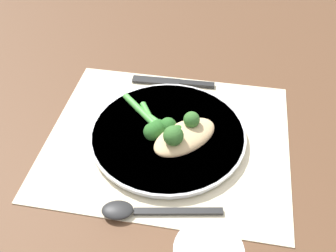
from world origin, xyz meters
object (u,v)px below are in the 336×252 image
Objects in this scene: broccoli_stalk_left at (153,128)px; broccoli_stalk_front at (157,124)px; broccoli_stalk_rear at (173,133)px; spoon at (133,210)px; plate at (168,134)px; chicken_fillet at (185,137)px; knife at (174,82)px.

broccoli_stalk_left and broccoli_stalk_front have the same top height.
broccoli_stalk_rear reaches higher than spoon.
chicken_fillet is (0.03, -0.02, 0.02)m from plate.
chicken_fillet reaches higher than spoon.
plate is at bearing -176.94° from knife.
broccoli_stalk_rear reaches higher than knife.
broccoli_stalk_left is (-0.06, 0.01, -0.00)m from chicken_fillet.
knife is at bearing -12.02° from spoon.
chicken_fillet is at bearing 109.91° from broccoli_stalk_front.
plate is 0.03m from broccoli_stalk_left.
plate is 2.46× the size of broccoli_stalk_front.
knife is at bearing -136.82° from broccoli_stalk_rear.
chicken_fillet is at bearing 136.78° from broccoli_stalk_left.
chicken_fillet is at bearing -32.04° from spoon.
chicken_fillet is 0.16m from spoon.
broccoli_stalk_rear is at bearing 106.86° from broccoli_stalk_front.
broccoli_stalk_rear reaches higher than plate.
spoon is (-0.00, -0.17, -0.02)m from broccoli_stalk_front.
spoon is at bearing 59.61° from broccoli_stalk_left.
broccoli_stalk_left is (-0.04, 0.01, 0.00)m from broccoli_stalk_rear.
broccoli_stalk_front is at bearing -82.35° from broccoli_stalk_rear.
spoon is (-0.01, -0.32, 0.00)m from knife.
broccoli_stalk_left is 0.01m from broccoli_stalk_front.
broccoli_stalk_rear is at bearing -23.51° from spoon.
broccoli_stalk_left is 0.57× the size of knife.
chicken_fillet is 0.78× the size of knife.
chicken_fillet reaches higher than knife.
broccoli_stalk_rear is 0.93× the size of broccoli_stalk_front.
broccoli_stalk_left is 0.53× the size of spoon.
broccoli_stalk_front is at bearing -142.31° from broccoli_stalk_left.
spoon is (-0.06, -0.14, -0.02)m from chicken_fillet.
broccoli_stalk_front is 0.61× the size of spoon.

